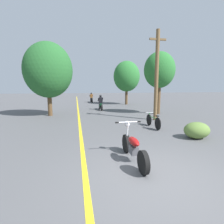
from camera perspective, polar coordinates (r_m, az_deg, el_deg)
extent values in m
plane|color=#515154|center=(4.75, 13.64, -19.18)|extent=(120.00, 120.00, 0.00)
cube|color=yellow|center=(16.79, -11.01, 0.60)|extent=(0.14, 48.00, 0.01)
cylinder|color=brown|center=(11.75, 14.34, 11.27)|extent=(0.24, 0.24, 5.71)
cube|color=brown|center=(12.10, 14.74, 21.99)|extent=(1.10, 0.10, 0.12)
cylinder|color=#513A23|center=(14.58, 14.93, 4.72)|extent=(0.32, 0.32, 2.72)
ellipsoid|color=#286B2D|center=(14.62, 15.25, 13.12)|extent=(2.46, 2.22, 2.83)
cylinder|color=#513A23|center=(21.99, 4.74, 5.67)|extent=(0.32, 0.32, 2.45)
ellipsoid|color=#286B2D|center=(22.01, 4.81, 11.53)|extent=(3.24, 2.92, 3.73)
cylinder|color=#513A23|center=(14.02, -19.68, 3.49)|extent=(0.32, 0.32, 2.28)
ellipsoid|color=#235B28|center=(14.03, -20.13, 12.72)|extent=(3.54, 3.18, 4.07)
ellipsoid|color=#5B7A38|center=(8.26, 25.94, -5.38)|extent=(1.10, 0.88, 0.70)
cylinder|color=black|center=(5.94, 4.66, -10.16)|extent=(0.12, 0.60, 0.60)
cylinder|color=black|center=(4.60, 10.19, -15.90)|extent=(0.12, 0.60, 0.60)
ellipsoid|color=maroon|center=(5.16, 7.10, -9.49)|extent=(0.24, 0.71, 0.21)
cube|color=#4C4C51|center=(5.24, 7.05, -12.17)|extent=(0.20, 0.36, 0.24)
cylinder|color=silver|center=(5.75, 4.95, -6.83)|extent=(0.06, 0.23, 0.77)
cylinder|color=silver|center=(5.58, 5.27, -3.29)|extent=(0.72, 0.04, 0.04)
cylinder|color=black|center=(5.49, 1.64, -3.45)|extent=(0.11, 0.05, 0.05)
cylinder|color=black|center=(5.69, 8.76, -3.12)|extent=(0.11, 0.05, 0.05)
sphere|color=silver|center=(5.68, 4.99, -3.90)|extent=(0.19, 0.19, 0.19)
cylinder|color=black|center=(17.44, -4.04, 1.97)|extent=(0.12, 0.58, 0.58)
cylinder|color=black|center=(16.11, -3.39, 1.46)|extent=(0.12, 0.58, 0.58)
cube|color=#0C4723|center=(16.76, -3.73, 2.34)|extent=(0.20, 0.87, 0.28)
cylinder|color=silver|center=(17.29, -4.01, 4.05)|extent=(0.50, 0.03, 0.03)
cylinder|color=#38383D|center=(16.71, -4.15, 1.74)|extent=(0.11, 0.11, 0.61)
cylinder|color=#38383D|center=(16.74, -3.26, 1.76)|extent=(0.11, 0.11, 0.61)
cube|color=black|center=(16.70, -3.74, 3.82)|extent=(0.34, 0.28, 0.61)
cylinder|color=black|center=(16.82, -4.49, 4.04)|extent=(0.08, 0.48, 0.37)
cylinder|color=black|center=(16.88, -3.14, 4.07)|extent=(0.08, 0.48, 0.37)
sphere|color=black|center=(16.71, -3.77, 5.22)|extent=(0.22, 0.22, 0.22)
cylinder|color=black|center=(26.10, -6.87, 4.02)|extent=(0.12, 0.62, 0.62)
cylinder|color=black|center=(24.64, -6.58, 3.78)|extent=(0.12, 0.62, 0.62)
cube|color=black|center=(25.35, -6.73, 4.31)|extent=(0.20, 0.94, 0.28)
cylinder|color=silver|center=(25.96, -6.87, 5.46)|extent=(0.50, 0.03, 0.03)
cylinder|color=#38383D|center=(25.30, -7.01, 3.90)|extent=(0.11, 0.11, 0.63)
cylinder|color=#38383D|center=(25.33, -6.42, 3.91)|extent=(0.11, 0.11, 0.63)
cube|color=brown|center=(25.31, -6.74, 5.21)|extent=(0.34, 0.27, 0.54)
cylinder|color=brown|center=(25.45, -7.23, 5.34)|extent=(0.08, 0.43, 0.33)
cylinder|color=brown|center=(25.48, -6.33, 5.36)|extent=(0.08, 0.43, 0.33)
sphere|color=black|center=(25.33, -6.77, 6.06)|extent=(0.22, 0.22, 0.22)
cylinder|color=black|center=(10.13, 11.97, -2.51)|extent=(0.04, 0.64, 0.64)
cylinder|color=black|center=(9.16, 14.72, -3.73)|extent=(0.04, 0.64, 0.64)
cylinder|color=#2D8C38|center=(9.60, 13.31, -1.77)|extent=(0.04, 0.88, 0.04)
cylinder|color=#2D8C38|center=(9.19, 14.54, -2.46)|extent=(0.03, 0.03, 0.39)
cube|color=black|center=(9.16, 14.58, -1.27)|extent=(0.10, 0.20, 0.05)
cylinder|color=#2D8C38|center=(10.05, 12.12, -1.39)|extent=(0.03, 0.03, 0.42)
cylinder|color=silver|center=(10.02, 12.15, -0.21)|extent=(0.44, 0.03, 0.03)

